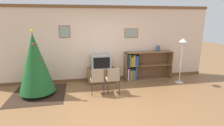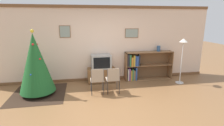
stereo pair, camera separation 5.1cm
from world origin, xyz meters
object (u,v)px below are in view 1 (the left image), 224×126
(standing_lamp, at_px, (182,49))
(christmas_tree, at_px, (35,63))
(tv_console, at_px, (101,75))
(folding_chair_left, at_px, (97,80))
(vase, at_px, (158,48))
(folding_chair_right, at_px, (113,79))
(television, at_px, (101,62))
(bookshelf, at_px, (140,66))

(standing_lamp, bearing_deg, christmas_tree, -178.51)
(tv_console, height_order, folding_chair_left, folding_chair_left)
(christmas_tree, bearing_deg, folding_chair_left, -10.38)
(folding_chair_left, relative_size, standing_lamp, 0.51)
(vase, bearing_deg, folding_chair_right, -149.88)
(christmas_tree, relative_size, folding_chair_right, 2.38)
(christmas_tree, distance_m, television, 2.15)
(tv_console, distance_m, folding_chair_left, 1.08)
(bookshelf, distance_m, standing_lamp, 1.59)
(folding_chair_left, bearing_deg, folding_chair_right, 0.00)
(folding_chair_right, bearing_deg, television, 103.23)
(standing_lamp, bearing_deg, television, 168.19)
(vase, distance_m, standing_lamp, 0.89)
(folding_chair_right, xyz_separation_m, vase, (1.95, 1.13, 0.69))
(folding_chair_left, distance_m, bookshelf, 2.05)
(tv_console, bearing_deg, christmas_tree, -160.74)
(television, distance_m, standing_lamp, 2.86)
(christmas_tree, xyz_separation_m, tv_console, (2.02, 0.71, -0.71))
(folding_chair_left, xyz_separation_m, bookshelf, (1.74, 1.09, 0.05))
(folding_chair_left, bearing_deg, television, 76.77)
(tv_console, bearing_deg, folding_chair_right, -76.80)
(standing_lamp, bearing_deg, folding_chair_right, -169.88)
(folding_chair_right, relative_size, bookshelf, 0.45)
(tv_console, height_order, television, television)
(tv_console, height_order, bookshelf, bookshelf)
(folding_chair_left, xyz_separation_m, folding_chair_right, (0.48, 0.00, 0.00))
(christmas_tree, height_order, vase, christmas_tree)
(television, height_order, vase, vase)
(bookshelf, bearing_deg, vase, 3.12)
(folding_chair_left, relative_size, vase, 3.92)
(christmas_tree, height_order, tv_console, christmas_tree)
(tv_console, xyz_separation_m, bookshelf, (1.50, 0.06, 0.26))
(folding_chair_right, xyz_separation_m, standing_lamp, (2.52, 0.45, 0.75))
(christmas_tree, height_order, television, christmas_tree)
(standing_lamp, bearing_deg, bookshelf, 153.12)
(christmas_tree, height_order, bookshelf, christmas_tree)
(folding_chair_right, bearing_deg, vase, 30.12)
(folding_chair_left, bearing_deg, vase, 24.93)
(standing_lamp, bearing_deg, tv_console, 168.14)
(tv_console, distance_m, standing_lamp, 2.98)
(vase, bearing_deg, bookshelf, -176.88)
(vase, bearing_deg, christmas_tree, -169.18)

